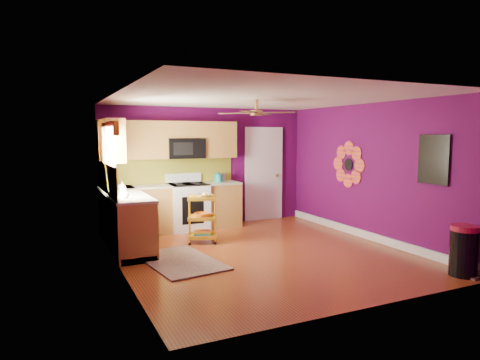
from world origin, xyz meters
name	(u,v)px	position (x,y,z in m)	size (l,w,h in m)	color
ground	(261,253)	(0.00, 0.00, 0.00)	(5.00, 5.00, 0.00)	maroon
room_envelope	(263,153)	(0.03, 0.00, 1.63)	(4.54, 5.04, 2.52)	#510949
lower_cabinets	(153,214)	(-1.35, 1.82, 0.43)	(2.81, 2.31, 0.94)	olive
electric_range	(188,206)	(-0.55, 2.17, 0.48)	(0.76, 0.66, 1.13)	white
upper_cabinetry	(153,141)	(-1.24, 2.17, 1.80)	(2.80, 2.30, 1.26)	olive
left_window	(109,147)	(-2.22, 1.05, 1.74)	(0.08, 1.35, 1.08)	white
panel_door	(264,175)	(1.35, 2.47, 1.02)	(0.95, 0.11, 2.15)	white
right_wall_art	(383,162)	(2.23, -0.34, 1.44)	(0.04, 2.74, 1.04)	black
ceiling_fan	(256,112)	(0.00, 0.20, 2.29)	(1.01, 1.01, 0.26)	#BF8C3F
shag_rug	(180,261)	(-1.36, 0.07, 0.01)	(0.96, 1.57, 0.02)	black
rolling_cart	(203,217)	(-0.65, 1.02, 0.47)	(0.60, 0.52, 0.91)	gold
trash_can	(464,251)	(1.97, -2.19, 0.35)	(0.44, 0.45, 0.70)	black
teal_kettle	(218,178)	(0.12, 2.19, 1.02)	(0.18, 0.18, 0.21)	#128D82
toaster	(219,177)	(0.20, 2.29, 1.03)	(0.22, 0.15, 0.18)	beige
soap_bottle_a	(123,190)	(-2.02, 1.01, 1.03)	(0.08, 0.09, 0.18)	#EA3F72
soap_bottle_b	(122,186)	(-1.93, 1.62, 1.02)	(0.13, 0.13, 0.16)	white
counter_dish	(116,187)	(-1.98, 1.97, 0.97)	(0.24, 0.24, 0.06)	white
counter_cup	(125,196)	(-2.06, 0.65, 0.98)	(0.11, 0.11, 0.09)	white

